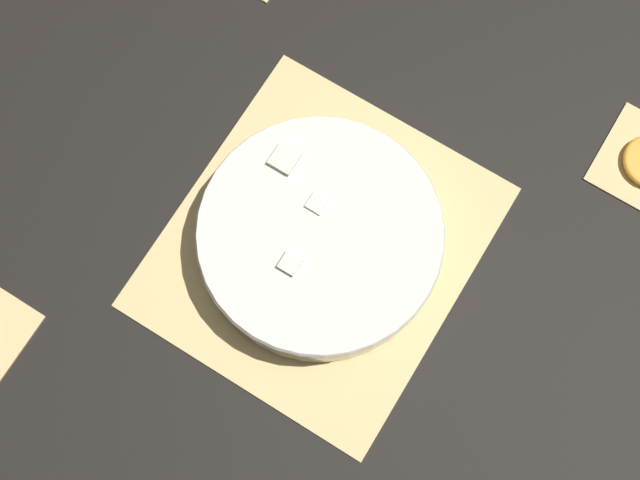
# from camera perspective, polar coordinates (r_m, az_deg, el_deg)

# --- Properties ---
(ground_plane) EXTENTS (6.00, 6.00, 0.00)m
(ground_plane) POSITION_cam_1_polar(r_m,az_deg,el_deg) (1.13, 0.00, -0.43)
(ground_plane) COLOR black
(bamboo_mat_center) EXTENTS (0.40, 0.36, 0.01)m
(bamboo_mat_center) POSITION_cam_1_polar(r_m,az_deg,el_deg) (1.12, 0.00, -0.39)
(bamboo_mat_center) COLOR #D6B775
(bamboo_mat_center) RESTS_ON ground_plane
(fruit_salad_bowl) EXTENTS (0.30, 0.30, 0.07)m
(fruit_salad_bowl) POSITION_cam_1_polar(r_m,az_deg,el_deg) (1.09, 0.02, 0.15)
(fruit_salad_bowl) COLOR silver
(fruit_salad_bowl) RESTS_ON bamboo_mat_center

